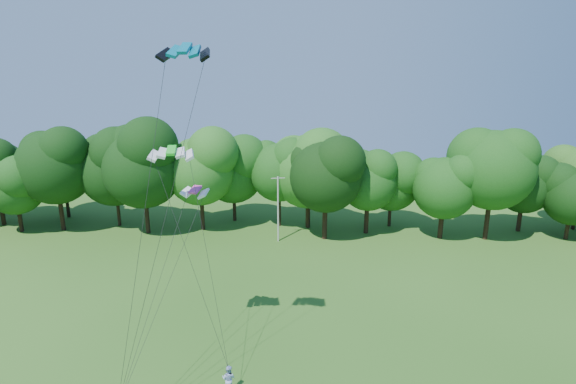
{
  "coord_description": "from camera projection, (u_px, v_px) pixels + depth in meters",
  "views": [
    {
      "loc": [
        2.1,
        -14.78,
        18.19
      ],
      "look_at": [
        0.41,
        13.0,
        10.75
      ],
      "focal_mm": 28.0,
      "sensor_mm": 36.0,
      "label": 1
    }
  ],
  "objects": [
    {
      "name": "kite_teal",
      "position": [
        185.0,
        48.0,
        22.15
      ],
      "size": [
        2.55,
        1.18,
        0.64
      ],
      "rotation": [
        0.0,
        0.0,
        -0.04
      ],
      "color": "#046782",
      "rests_on": "ground"
    },
    {
      "name": "utility_pole",
      "position": [
        278.0,
        208.0,
        49.05
      ],
      "size": [
        1.45,
        0.42,
        7.38
      ],
      "rotation": [
        0.0,
        0.0,
        0.24
      ],
      "color": "#B2B3AA",
      "rests_on": "ground"
    },
    {
      "name": "kite_green",
      "position": [
        171.0,
        150.0,
        26.35
      ],
      "size": [
        2.72,
        1.58,
        0.49
      ],
      "rotation": [
        0.0,
        0.0,
        0.17
      ],
      "color": "#20D628",
      "rests_on": "ground"
    },
    {
      "name": "kite_pink",
      "position": [
        195.0,
        190.0,
        28.88
      ],
      "size": [
        1.96,
        1.33,
        0.43
      ],
      "rotation": [
        0.0,
        0.0,
        -0.29
      ],
      "color": "#D53B99",
      "rests_on": "ground"
    },
    {
      "name": "tree_back_west",
      "position": [
        63.0,
        168.0,
        56.69
      ],
      "size": [
        7.12,
        7.12,
        10.36
      ],
      "color": "#362215",
      "rests_on": "ground"
    },
    {
      "name": "tree_back_center",
      "position": [
        326.0,
        170.0,
        48.74
      ],
      "size": [
        8.71,
        8.71,
        12.67
      ],
      "color": "#2F2312",
      "rests_on": "ground"
    },
    {
      "name": "kite_flyer_right",
      "position": [
        229.0,
        379.0,
        26.23
      ],
      "size": [
        0.97,
        0.83,
        1.71
      ],
      "primitive_type": "imported",
      "rotation": [
        0.0,
        0.0,
        2.89
      ],
      "color": "#ACBFEF",
      "rests_on": "ground"
    }
  ]
}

